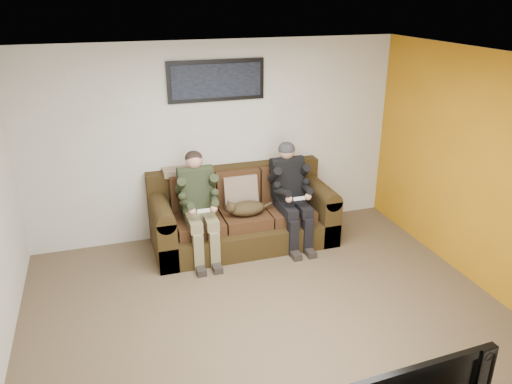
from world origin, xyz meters
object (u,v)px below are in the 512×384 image
object	(u,v)px
sofa	(242,215)
cat	(246,208)
framed_poster	(216,81)
person_left	(198,200)
person_right	(290,188)

from	to	relation	value
sofa	cat	bearing A→B (deg)	-93.22
cat	framed_poster	distance (m)	1.66
cat	framed_poster	xyz separation A→B (m)	(-0.19, 0.62, 1.53)
person_left	framed_poster	xyz separation A→B (m)	(0.41, 0.58, 1.34)
cat	sofa	bearing A→B (deg)	86.78
person_left	cat	size ratio (longest dim) A/B	2.02
sofa	framed_poster	size ratio (longest dim) A/B	1.89
sofa	cat	xyz separation A→B (m)	(-0.01, -0.24, 0.21)
cat	person_right	bearing A→B (deg)	3.72
person_right	framed_poster	world-z (taller)	framed_poster
sofa	person_right	distance (m)	0.75
person_left	framed_poster	distance (m)	1.52
person_right	person_left	bearing A→B (deg)	-179.98
sofa	cat	world-z (taller)	sofa
person_right	framed_poster	xyz separation A→B (m)	(-0.81, 0.58, 1.34)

